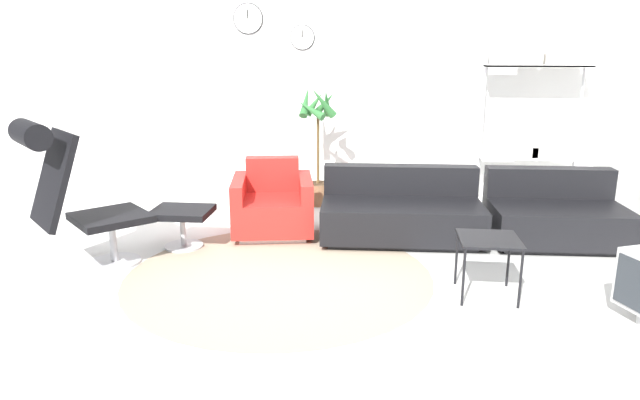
{
  "coord_description": "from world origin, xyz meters",
  "views": [
    {
      "loc": [
        0.83,
        -4.36,
        1.8
      ],
      "look_at": [
        0.34,
        0.37,
        0.55
      ],
      "focal_mm": 32.0,
      "sensor_mm": 36.0,
      "label": 1
    }
  ],
  "objects": [
    {
      "name": "ground_plane",
      "position": [
        0.0,
        0.0,
        0.0
      ],
      "size": [
        12.0,
        12.0,
        0.0
      ],
      "primitive_type": "plane",
      "color": "silver"
    },
    {
      "name": "wall_back",
      "position": [
        -0.0,
        2.87,
        1.4
      ],
      "size": [
        12.0,
        0.09,
        2.8
      ],
      "color": "white",
      "rests_on": "ground_plane"
    },
    {
      "name": "round_rug",
      "position": [
        0.04,
        -0.03,
        0.0
      ],
      "size": [
        2.52,
        2.52,
        0.01
      ],
      "color": "tan",
      "rests_on": "ground_plane"
    },
    {
      "name": "lounge_chair",
      "position": [
        -1.66,
        -0.11,
        0.76
      ],
      "size": [
        1.05,
        1.05,
        1.28
      ],
      "rotation": [
        0.0,
        0.0,
        -0.78
      ],
      "color": "#BCBCC1",
      "rests_on": "ground_plane"
    },
    {
      "name": "ottoman",
      "position": [
        -0.98,
        0.58,
        0.29
      ],
      "size": [
        0.54,
        0.46,
        0.37
      ],
      "color": "#BCBCC1",
      "rests_on": "ground_plane"
    },
    {
      "name": "armchair_red",
      "position": [
        -0.22,
        1.1,
        0.28
      ],
      "size": [
        0.91,
        0.91,
        0.73
      ],
      "rotation": [
        0.0,
        0.0,
        3.31
      ],
      "color": "silver",
      "rests_on": "ground_plane"
    },
    {
      "name": "couch_low",
      "position": [
        1.06,
        1.07,
        0.25
      ],
      "size": [
        1.57,
        0.89,
        0.68
      ],
      "rotation": [
        0.0,
        0.0,
        3.18
      ],
      "color": "black",
      "rests_on": "ground_plane"
    },
    {
      "name": "couch_second",
      "position": [
        2.53,
        1.11,
        0.25
      ],
      "size": [
        1.26,
        0.88,
        0.68
      ],
      "rotation": [
        0.0,
        0.0,
        3.18
      ],
      "color": "black",
      "rests_on": "ground_plane"
    },
    {
      "name": "side_table",
      "position": [
        1.66,
        -0.25,
        0.41
      ],
      "size": [
        0.44,
        0.44,
        0.46
      ],
      "color": "black",
      "rests_on": "ground_plane"
    },
    {
      "name": "potted_plant",
      "position": [
        0.11,
        2.25,
        0.63
      ],
      "size": [
        0.5,
        0.52,
        1.42
      ],
      "color": "brown",
      "rests_on": "ground_plane"
    },
    {
      "name": "shelf_unit",
      "position": [
        2.69,
        2.57,
        1.27
      ],
      "size": [
        1.17,
        0.28,
        1.9
      ],
      "color": "#BCBCC1",
      "rests_on": "ground_plane"
    }
  ]
}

